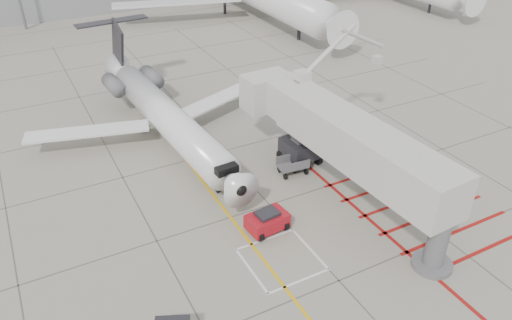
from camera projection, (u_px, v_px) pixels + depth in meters
ground_plane at (301, 239)px, 31.01m from camera, size 260.00×260.00×0.00m
regional_jet at (176, 111)px, 38.07m from camera, size 23.79×29.16×7.29m
jet_bridge at (360, 154)px, 31.89m from camera, size 10.71×20.74×8.09m
pushback_tug at (267, 220)px, 31.39m from camera, size 2.70×1.85×1.49m
baggage_cart at (293, 165)px, 37.00m from camera, size 2.26×1.54×1.36m
ground_power_unit at (380, 174)px, 35.70m from camera, size 2.47×1.84×1.74m
cone_nose at (239, 202)px, 33.80m from camera, size 0.37×0.37×0.51m
cone_side at (254, 181)px, 35.92m from camera, size 0.41×0.41×0.57m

